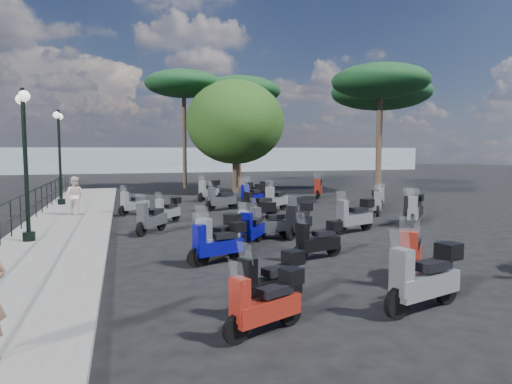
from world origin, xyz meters
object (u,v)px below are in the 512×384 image
object	(u,v)px
scooter_5	(134,204)
scooter_20	(354,217)
lamp_post_1	(25,155)
scooter_8	(218,244)
scooter_2	(252,230)
scooter_16	(258,207)
scooter_10	(221,200)
pedestrian_far	(75,196)
scooter_6	(424,279)
scooter_4	(168,211)
scooter_13	(318,241)
scooter_7	(270,283)
scooter_21	(413,211)
scooter_3	(151,219)
scooter_26	(413,210)
scooter_11	(252,196)
scooter_15	(299,221)
scooter_0	(266,304)
broadleaf_tree	(235,122)
scooter_17	(209,191)
scooter_12	(411,257)
pine_2	(184,84)
scooter_23	(257,193)
scooter_14	(269,225)
pine_3	(380,82)
scooter_27	(376,203)
pine_1	(381,93)
scooter_9	(252,226)
scooter_1	(218,239)
scooter_28	(380,198)
scooter_29	(318,189)

from	to	relation	value
scooter_5	scooter_20	size ratio (longest dim) A/B	0.78
lamp_post_1	scooter_20	size ratio (longest dim) A/B	2.51
scooter_8	lamp_post_1	bearing A→B (deg)	34.11
lamp_post_1	scooter_2	world-z (taller)	lamp_post_1
scooter_16	scooter_10	bearing A→B (deg)	-2.94
pedestrian_far	scooter_6	bearing A→B (deg)	137.74
pedestrian_far	scooter_16	xyz separation A→B (m)	(7.04, -2.17, -0.43)
scooter_4	scooter_13	xyz separation A→B (m)	(3.10, -6.77, 0.00)
scooter_7	scooter_21	distance (m)	10.51
scooter_7	scooter_3	bearing A→B (deg)	-14.95
scooter_3	scooter_8	distance (m)	4.70
scooter_6	scooter_10	size ratio (longest dim) A/B	1.10
scooter_26	pedestrian_far	bearing A→B (deg)	29.34
scooter_11	scooter_15	size ratio (longest dim) A/B	1.10
scooter_0	scooter_3	distance (m)	8.94
scooter_10	broadleaf_tree	size ratio (longest dim) A/B	0.23
scooter_17	broadleaf_tree	bearing A→B (deg)	-73.37
scooter_17	scooter_12	bearing A→B (deg)	141.25
pine_2	scooter_7	bearing A→B (deg)	-94.27
scooter_7	scooter_26	size ratio (longest dim) A/B	1.01
scooter_8	scooter_23	world-z (taller)	scooter_23
scooter_14	scooter_26	world-z (taller)	scooter_26
scooter_11	pine_3	size ratio (longest dim) A/B	0.21
scooter_6	scooter_15	bearing A→B (deg)	-20.39
scooter_23	broadleaf_tree	size ratio (longest dim) A/B	0.22
scooter_26	scooter_27	xyz separation A→B (m)	(-0.08, 2.44, -0.03)
scooter_10	scooter_4	bearing A→B (deg)	114.89
lamp_post_1	scooter_11	xyz separation A→B (m)	(8.53, 6.65, -2.07)
scooter_13	scooter_20	size ratio (longest dim) A/B	0.87
scooter_26	pine_3	xyz separation A→B (m)	(1.92, 5.67, 5.54)
pine_1	scooter_9	bearing A→B (deg)	-133.65
scooter_6	scooter_12	xyz separation A→B (m)	(0.89, 1.64, -0.05)
scooter_6	pine_2	distance (m)	26.96
scooter_26	scooter_3	bearing A→B (deg)	47.41
scooter_1	broadleaf_tree	xyz separation A→B (m)	(4.75, 17.64, 3.96)
scooter_20	broadleaf_tree	size ratio (longest dim) A/B	0.24
scooter_6	scooter_17	size ratio (longest dim) A/B	1.26
lamp_post_1	scooter_28	world-z (taller)	lamp_post_1
scooter_1	scooter_5	size ratio (longest dim) A/B	1.07
scooter_6	scooter_29	bearing A→B (deg)	-35.33
scooter_13	pine_2	xyz separation A→B (m)	(-0.41, 22.16, 6.85)
scooter_21	pine_2	size ratio (longest dim) A/B	0.18
scooter_16	lamp_post_1	bearing A→B (deg)	91.11
scooter_26	scooter_14	bearing A→B (deg)	63.98
pine_3	scooter_13	bearing A→B (deg)	-127.90
scooter_9	scooter_8	bearing A→B (deg)	111.26
scooter_11	scooter_23	size ratio (longest dim) A/B	0.93
scooter_3	scooter_0	bearing A→B (deg)	132.91
scooter_2	scooter_16	bearing A→B (deg)	-74.17
lamp_post_1	pine_1	bearing A→B (deg)	17.47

